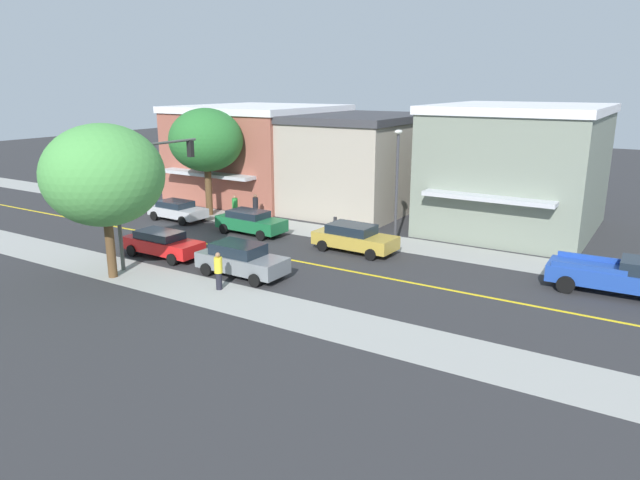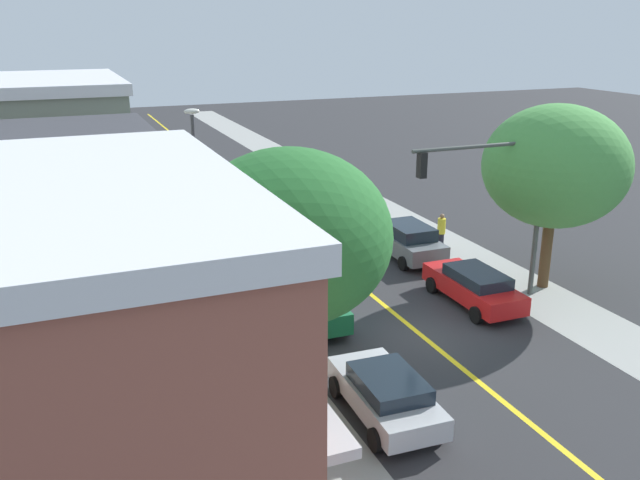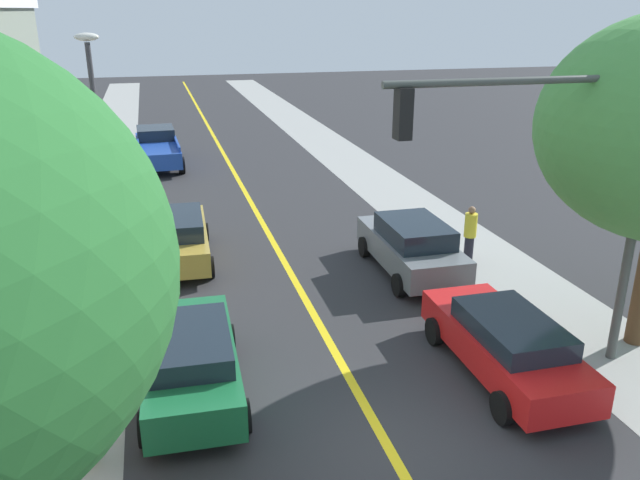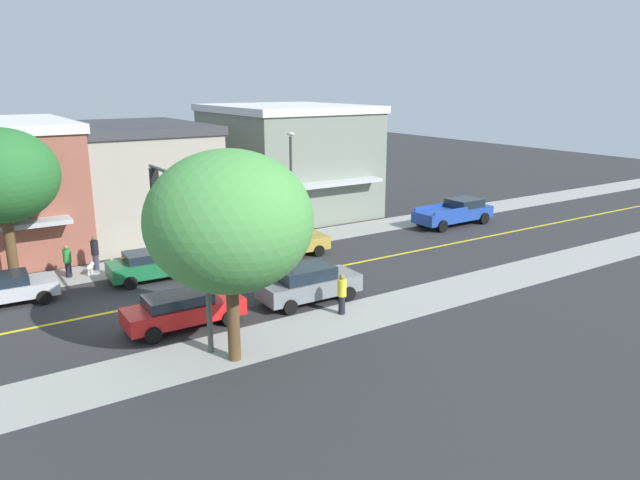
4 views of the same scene
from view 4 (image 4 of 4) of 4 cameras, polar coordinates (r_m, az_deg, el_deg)
ground_plane at (r=26.99m, az=-18.98°, el=-6.49°), size 140.00×140.00×0.00m
sidewalk_left at (r=32.64m, az=-21.68°, el=-3.03°), size 3.05×126.00×0.01m
sidewalk_right at (r=21.58m, az=-14.80°, el=-11.67°), size 3.05×126.00×0.01m
road_centerline_stripe at (r=26.99m, az=-18.98°, el=-6.48°), size 0.20×126.00×0.00m
tan_rowhouse at (r=40.07m, az=-17.71°, el=5.67°), size 11.36×8.62×6.99m
brick_apartment_block at (r=44.41m, az=-3.21°, el=7.80°), size 12.67×9.98×7.91m
street_tree_left_near at (r=31.02m, az=-28.43°, el=5.45°), size 5.17×5.17×7.55m
street_tree_right_corner at (r=19.88m, az=-8.74°, el=1.78°), size 5.65×5.65×7.44m
fire_hydrant at (r=31.85m, az=-19.41°, el=-2.47°), size 0.44×0.24×0.84m
parking_meter at (r=33.74m, az=-8.40°, el=0.04°), size 0.12×0.18×1.36m
traffic_light_mast at (r=22.32m, az=-12.74°, el=1.60°), size 5.75×0.32×6.71m
street_lamp at (r=34.96m, az=-2.82°, el=6.13°), size 0.70×0.36×6.73m
red_sedan_right_curb at (r=24.29m, az=-13.09°, el=-6.50°), size 1.96×4.71×1.43m
silver_sedan_left_curb at (r=29.52m, az=-28.14°, el=-4.14°), size 2.14×4.26×1.36m
green_sedan_left_curb at (r=30.38m, az=-15.63°, el=-2.25°), size 2.11×4.61×1.48m
grey_sedan_right_curb at (r=26.38m, az=-1.16°, el=-4.17°), size 2.10×4.61×1.63m
gold_sedan_left_curb at (r=33.17m, az=-3.35°, el=-0.22°), size 2.26×4.79×1.55m
blue_pickup_truck at (r=41.53m, az=12.90°, el=2.63°), size 2.37×6.03×1.73m
pedestrian_green_shirt at (r=32.17m, az=-23.19°, el=-1.83°), size 0.39×0.39×1.67m
pedestrian_yellow_shirt at (r=24.92m, az=2.13°, el=-5.15°), size 0.38×0.38×1.77m
pedestrian_black_shirt at (r=32.84m, az=-20.89°, el=-1.11°), size 0.38×0.38×1.81m
small_dog at (r=32.33m, az=-21.30°, el=-2.45°), size 0.75×0.58×0.59m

